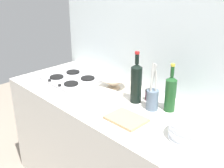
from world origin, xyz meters
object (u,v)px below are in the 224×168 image
Objects in this scene: plate_stack at (190,130)px; utensil_crock at (152,98)px; butter_dish at (104,95)px; wine_bottle_mid_left at (136,82)px; mixing_bowl at (114,83)px; condiment_jar_front at (149,95)px; wine_bottle_leftmost at (170,93)px; cutting_board at (126,119)px; stovetop_hob at (72,79)px.

plate_stack is 0.74× the size of utensil_crock.
wine_bottle_mid_left is at bearing 37.15° from butter_dish.
plate_stack is 0.82m from mixing_bowl.
butter_dish is 0.32m from condiment_jar_front.
wine_bottle_mid_left reaches higher than condiment_jar_front.
plate_stack is 0.39m from utensil_crock.
utensil_crock is (0.43, -0.06, 0.04)m from mixing_bowl.
mixing_bowl is 0.22m from butter_dish.
wine_bottle_mid_left is at bearing -165.39° from wine_bottle_leftmost.
cutting_board is at bearing -60.58° from wine_bottle_mid_left.
wine_bottle_leftmost is at bearing 70.47° from cutting_board.
cutting_board is (0.41, -0.29, -0.04)m from mixing_bowl.
utensil_crock reaches higher than cutting_board.
cutting_board is (0.76, -0.15, -0.01)m from stovetop_hob.
utensil_crock is (-0.36, 0.12, 0.03)m from plate_stack.
mixing_bowl is (-0.28, 0.05, -0.10)m from wine_bottle_mid_left.
condiment_jar_front reaches higher than stovetop_hob.
butter_dish is at bearing -179.30° from plate_stack.
wine_bottle_mid_left is 1.67× the size of mixing_bowl.
mixing_bowl is (-0.80, 0.18, -0.00)m from plate_stack.
plate_stack is 2.96× the size of condiment_jar_front.
plate_stack is 0.66× the size of wine_bottle_mid_left.
wine_bottle_leftmost reaches higher than mixing_bowl.
wine_bottle_leftmost is at bearing 25.36° from butter_dish.
wine_bottle_mid_left is at bearing -119.32° from condiment_jar_front.
stovetop_hob is 1.15m from plate_stack.
condiment_jar_front is at bearing 155.59° from plate_stack.
plate_stack reaches higher than stovetop_hob.
stovetop_hob is 0.70m from condiment_jar_front.
mixing_bowl reaches higher than cutting_board.
mixing_bowl is 0.44m from utensil_crock.
wine_bottle_mid_left is at bearing 165.98° from plate_stack.
cutting_board is at bearing -17.72° from butter_dish.
wine_bottle_mid_left is 1.55× the size of cutting_board.
wine_bottle_mid_left reaches higher than mixing_bowl.
plate_stack reaches higher than butter_dish.
wine_bottle_leftmost reaches higher than condiment_jar_front.
cutting_board is at bearing -11.15° from stovetop_hob.
cutting_board is (0.13, -0.24, -0.14)m from wine_bottle_mid_left.
condiment_jar_front is at bearing 14.34° from stovetop_hob.
cutting_board is at bearing -35.38° from mixing_bowl.
mixing_bowl is 0.93× the size of cutting_board.
condiment_jar_front is (0.23, 0.22, 0.01)m from butter_dish.
utensil_crock is (0.33, 0.13, 0.05)m from butter_dish.
wine_bottle_mid_left is at bearing 119.42° from cutting_board.
butter_dish is 0.33m from cutting_board.
mixing_bowl is 2.69× the size of condiment_jar_front.
butter_dish is (0.10, -0.19, -0.01)m from mixing_bowl.
mixing_bowl reaches higher than butter_dish.
utensil_crock reaches higher than mixing_bowl.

